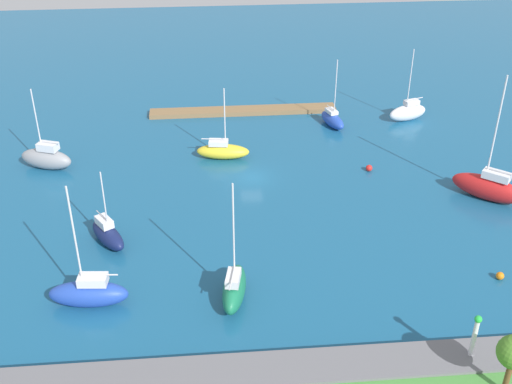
{
  "coord_description": "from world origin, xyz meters",
  "views": [
    {
      "loc": [
        5.14,
        64.16,
        35.8
      ],
      "look_at": [
        0.0,
        5.9,
        1.5
      ],
      "focal_mm": 44.4,
      "sensor_mm": 36.0,
      "label": 1
    }
  ],
  "objects": [
    {
      "name": "mooring_buoy_red",
      "position": [
        -14.01,
        -0.4,
        0.39
      ],
      "size": [
        0.78,
        0.78,
        0.78
      ],
      "primitive_type": "sphere",
      "color": "red",
      "rests_on": "water"
    },
    {
      "name": "harbor_beacon",
      "position": [
        -13.76,
        31.26,
        3.74
      ],
      "size": [
        0.56,
        0.56,
        3.73
      ],
      "color": "silver",
      "rests_on": "breakwater"
    },
    {
      "name": "sailboat_navy_west_end",
      "position": [
        15.07,
        11.99,
        1.08
      ],
      "size": [
        4.62,
        5.73,
        8.11
      ],
      "rotation": [
        0.0,
        0.0,
        2.15
      ],
      "color": "#141E4C",
      "rests_on": "water"
    },
    {
      "name": "sailboat_white_near_pier",
      "position": [
        -22.85,
        -14.5,
        1.23
      ],
      "size": [
        5.96,
        3.42,
        10.13
      ],
      "rotation": [
        0.0,
        0.0,
        0.3
      ],
      "color": "white",
      "rests_on": "water"
    },
    {
      "name": "pier_dock",
      "position": [
        -0.36,
        -19.03,
        0.31
      ],
      "size": [
        26.35,
        2.53,
        0.63
      ],
      "primitive_type": "cube",
      "color": "olive",
      "rests_on": "ground"
    },
    {
      "name": "water",
      "position": [
        0.0,
        0.0,
        0.0
      ],
      "size": [
        160.0,
        160.0,
        0.0
      ],
      "primitive_type": "plane",
      "color": "#19567F",
      "rests_on": "ground"
    },
    {
      "name": "mooring_buoy_orange",
      "position": [
        -20.84,
        20.84,
        0.36
      ],
      "size": [
        0.73,
        0.73,
        0.73
      ],
      "primitive_type": "sphere",
      "color": "orange",
      "rests_on": "water"
    },
    {
      "name": "sailboat_blue_off_beacon",
      "position": [
        15.59,
        21.12,
        1.28
      ],
      "size": [
        6.96,
        2.88,
        11.7
      ],
      "rotation": [
        0.0,
        0.0,
        6.2
      ],
      "color": "#2347B2",
      "rests_on": "water"
    },
    {
      "name": "sailboat_blue_center_basin",
      "position": [
        -12.13,
        -13.53,
        0.96
      ],
      "size": [
        3.34,
        5.66,
        9.39
      ],
      "rotation": [
        0.0,
        0.0,
        1.87
      ],
      "color": "#2347B2",
      "rests_on": "water"
    },
    {
      "name": "sailboat_gray_along_channel",
      "position": [
        24.06,
        -4.46,
        1.39
      ],
      "size": [
        6.87,
        4.39,
        9.99
      ],
      "rotation": [
        0.0,
        0.0,
        5.93
      ],
      "color": "gray",
      "rests_on": "water"
    },
    {
      "name": "sailboat_yellow_lone_north",
      "position": [
        3.12,
        -5.24,
        1.02
      ],
      "size": [
        6.66,
        3.01,
        9.09
      ],
      "rotation": [
        0.0,
        0.0,
        3.01
      ],
      "color": "yellow",
      "rests_on": "water"
    },
    {
      "name": "breakwater",
      "position": [
        0.0,
        31.26,
        0.8
      ],
      "size": [
        62.04,
        3.4,
        1.59
      ],
      "primitive_type": "cube",
      "color": "slate",
      "rests_on": "ground"
    },
    {
      "name": "sailboat_red_far_north",
      "position": [
        -25.3,
        7.0,
        1.51
      ],
      "size": [
        7.49,
        6.87,
        14.11
      ],
      "rotation": [
        0.0,
        0.0,
        5.58
      ],
      "color": "red",
      "rests_on": "water"
    },
    {
      "name": "sailboat_green_mid_basin",
      "position": [
        3.26,
        21.67,
        1.35
      ],
      "size": [
        3.01,
        6.37,
        11.46
      ],
      "rotation": [
        0.0,
        0.0,
        4.52
      ],
      "color": "#19724C",
      "rests_on": "water"
    }
  ]
}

